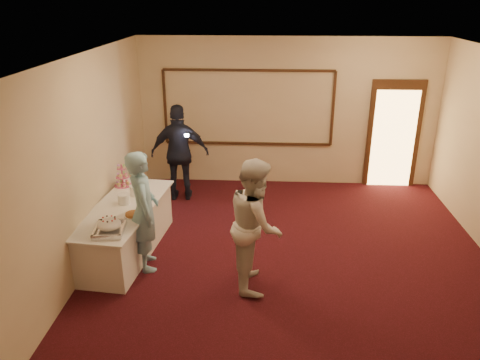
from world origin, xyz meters
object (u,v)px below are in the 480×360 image
tart (133,215)px  woman (256,224)px  plate_stack_b (136,190)px  man (144,211)px  guest (180,153)px  plate_stack_a (124,199)px  pavlova_tray (109,226)px  buffet_table (126,229)px  cupcake_stand (122,177)px

tart → woman: woman is taller
plate_stack_b → man: (0.33, -0.81, 0.04)m
plate_stack_b → woman: 2.25m
guest → plate_stack_a: bearing=70.3°
pavlova_tray → woman: (1.96, 0.06, 0.06)m
plate_stack_a → man: bearing=-48.4°
plate_stack_b → buffet_table: bearing=-101.1°
man → guest: bearing=-19.9°
buffet_table → plate_stack_b: (0.09, 0.43, 0.47)m
man → cupcake_stand: bearing=10.9°
plate_stack_b → cupcake_stand: bearing=130.7°
buffet_table → pavlova_tray: bearing=-86.7°
plate_stack_b → tart: (0.14, -0.74, -0.06)m
buffet_table → guest: (0.50, 2.08, 0.54)m
plate_stack_a → guest: 2.04m
cupcake_stand → woman: woman is taller
plate_stack_a → plate_stack_b: 0.34m
pavlova_tray → guest: 2.91m
guest → plate_stack_b: bearing=70.9°
plate_stack_b → woman: (1.93, -1.16, 0.06)m
buffet_table → tart: 0.56m
plate_stack_a → guest: bearing=75.3°
woman → buffet_table: bearing=66.1°
man → buffet_table: bearing=29.7°
plate_stack_a → woman: woman is taller
woman → guest: bearing=24.4°
pavlova_tray → tart: pavlova_tray is taller
plate_stack_b → man: size_ratio=0.11×
plate_stack_b → tart: bearing=-79.0°
buffet_table → guest: size_ratio=1.27×
tart → plate_stack_b: bearing=101.0°
cupcake_stand → plate_stack_b: cupcake_stand is taller
cupcake_stand → woman: 2.73m
buffet_table → cupcake_stand: 1.00m
pavlova_tray → man: man is taller
cupcake_stand → man: (0.66, -1.19, -0.03)m
tart → woman: 1.83m
guest → buffet_table: bearing=71.5°
cupcake_stand → tart: (0.47, -1.12, -0.12)m
pavlova_tray → woman: 1.97m
buffet_table → guest: guest is taller
tart → buffet_table: bearing=126.7°
cupcake_stand → plate_stack_b: (0.33, -0.38, -0.06)m
tart → guest: 2.41m
pavlova_tray → man: size_ratio=0.32×
pavlova_tray → cupcake_stand: cupcake_stand is taller
pavlova_tray → cupcake_stand: size_ratio=1.36×
woman → guest: (-1.51, 2.81, 0.02)m
plate_stack_b → tart: 0.76m
buffet_table → plate_stack_a: bearing=99.2°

